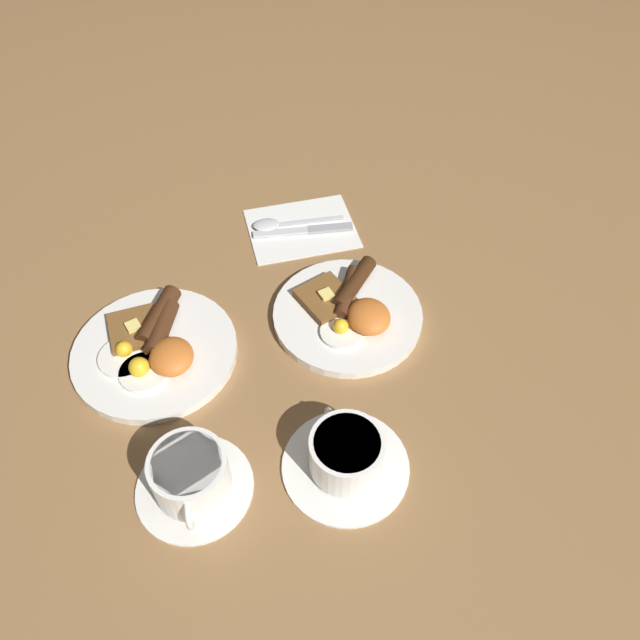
# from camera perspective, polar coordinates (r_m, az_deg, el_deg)

# --- Properties ---
(ground_plane) EXTENTS (3.00, 3.00, 0.00)m
(ground_plane) POSITION_cam_1_polar(r_m,az_deg,el_deg) (0.98, 2.52, 0.17)
(ground_plane) COLOR olive
(breakfast_plate_near) EXTENTS (0.23, 0.23, 0.05)m
(breakfast_plate_near) POSITION_cam_1_polar(r_m,az_deg,el_deg) (0.98, 2.65, 0.78)
(breakfast_plate_near) COLOR white
(breakfast_plate_near) RESTS_ON ground_plane
(breakfast_plate_far) EXTENTS (0.25, 0.25, 0.05)m
(breakfast_plate_far) POSITION_cam_1_polar(r_m,az_deg,el_deg) (0.96, -14.91, -2.50)
(breakfast_plate_far) COLOR white
(breakfast_plate_far) RESTS_ON ground_plane
(teacup_near) EXTENTS (0.17, 0.17, 0.07)m
(teacup_near) POSITION_cam_1_polar(r_m,az_deg,el_deg) (0.82, 2.39, -12.34)
(teacup_near) COLOR white
(teacup_near) RESTS_ON ground_plane
(teacup_far) EXTENTS (0.15, 0.15, 0.07)m
(teacup_far) POSITION_cam_1_polar(r_m,az_deg,el_deg) (0.81, -11.70, -13.93)
(teacup_far) COLOR white
(teacup_far) RESTS_ON ground_plane
(napkin) EXTENTS (0.15, 0.19, 0.01)m
(napkin) POSITION_cam_1_polar(r_m,az_deg,el_deg) (1.13, -1.70, 8.41)
(napkin) COLOR white
(napkin) RESTS_ON ground_plane
(knife) EXTENTS (0.04, 0.18, 0.01)m
(knife) POSITION_cam_1_polar(r_m,az_deg,el_deg) (1.12, -1.01, 8.24)
(knife) COLOR silver
(knife) RESTS_ON napkin
(spoon) EXTENTS (0.04, 0.17, 0.01)m
(spoon) POSITION_cam_1_polar(r_m,az_deg,el_deg) (1.13, -4.02, 8.78)
(spoon) COLOR silver
(spoon) RESTS_ON napkin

